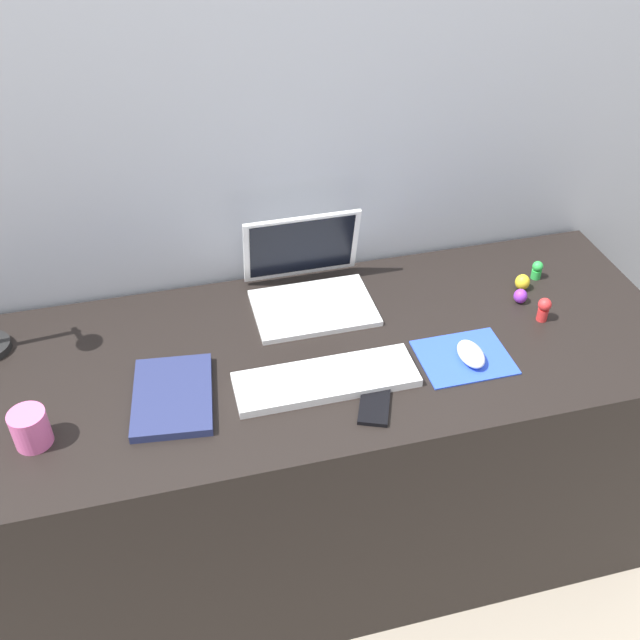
% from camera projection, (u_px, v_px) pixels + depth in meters
% --- Properties ---
extents(ground_plane, '(6.00, 6.00, 0.00)m').
position_uv_depth(ground_plane, '(315.00, 537.00, 2.18)').
color(ground_plane, gray).
extents(back_wall, '(2.97, 0.05, 1.65)m').
position_uv_depth(back_wall, '(280.00, 238.00, 1.95)').
color(back_wall, '#B2B7C1').
rests_on(back_wall, ground_plane).
extents(desk, '(1.77, 0.66, 0.74)m').
position_uv_depth(desk, '(315.00, 455.00, 1.95)').
color(desk, black).
rests_on(desk, ground_plane).
extents(laptop, '(0.30, 0.26, 0.21)m').
position_uv_depth(laptop, '(308.00, 280.00, 1.85)').
color(laptop, white).
rests_on(laptop, desk).
extents(keyboard, '(0.41, 0.13, 0.02)m').
position_uv_depth(keyboard, '(327.00, 379.00, 1.63)').
color(keyboard, white).
rests_on(keyboard, desk).
extents(mousepad, '(0.21, 0.17, 0.00)m').
position_uv_depth(mousepad, '(464.00, 357.00, 1.70)').
color(mousepad, blue).
rests_on(mousepad, desk).
extents(mouse, '(0.06, 0.10, 0.03)m').
position_uv_depth(mouse, '(471.00, 354.00, 1.68)').
color(mouse, white).
rests_on(mouse, mousepad).
extents(cell_phone, '(0.11, 0.14, 0.01)m').
position_uv_depth(cell_phone, '(375.00, 403.00, 1.58)').
color(cell_phone, black).
rests_on(cell_phone, desk).
extents(notebook_pad, '(0.20, 0.26, 0.02)m').
position_uv_depth(notebook_pad, '(173.00, 396.00, 1.59)').
color(notebook_pad, navy).
rests_on(notebook_pad, desk).
extents(coffee_mug, '(0.08, 0.08, 0.08)m').
position_uv_depth(coffee_mug, '(30.00, 428.00, 1.47)').
color(coffee_mug, pink).
rests_on(coffee_mug, desk).
extents(toy_figurine_red, '(0.03, 0.03, 0.06)m').
position_uv_depth(toy_figurine_red, '(544.00, 308.00, 1.79)').
color(toy_figurine_red, red).
rests_on(toy_figurine_red, desk).
extents(toy_figurine_green, '(0.03, 0.03, 0.05)m').
position_uv_depth(toy_figurine_green, '(537.00, 270.00, 1.94)').
color(toy_figurine_green, green).
rests_on(toy_figurine_green, desk).
extents(toy_figurine_purple, '(0.03, 0.03, 0.04)m').
position_uv_depth(toy_figurine_purple, '(520.00, 296.00, 1.86)').
color(toy_figurine_purple, purple).
rests_on(toy_figurine_purple, desk).
extents(toy_figurine_yellow, '(0.04, 0.04, 0.04)m').
position_uv_depth(toy_figurine_yellow, '(522.00, 282.00, 1.90)').
color(toy_figurine_yellow, yellow).
rests_on(toy_figurine_yellow, desk).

